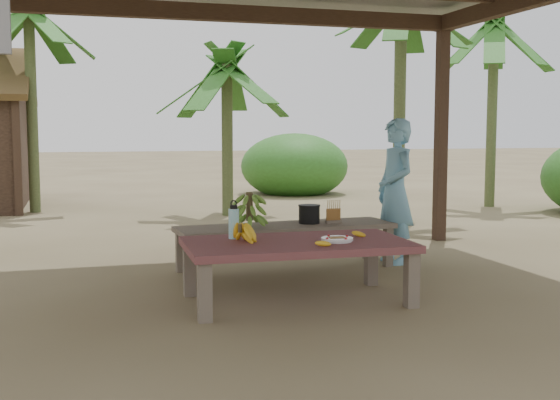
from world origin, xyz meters
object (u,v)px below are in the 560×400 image
object	(u,v)px
ripe_banana_bunch	(240,232)
bench	(286,230)
plate	(337,239)
water_flask	(234,222)
woman	(395,191)
work_table	(297,249)
cooking_pot	(309,214)

from	to	relation	value
ripe_banana_bunch	bench	bearing A→B (deg)	58.17
plate	water_flask	distance (m)	0.87
water_flask	woman	world-z (taller)	woman
work_table	woman	size ratio (longest dim) A/B	1.21
woman	ripe_banana_bunch	bearing A→B (deg)	-59.94
bench	ripe_banana_bunch	bearing A→B (deg)	-125.81
work_table	bench	distance (m)	1.33
ripe_banana_bunch	cooking_pot	size ratio (longest dim) A/B	1.22
ripe_banana_bunch	cooking_pot	world-z (taller)	ripe_banana_bunch
water_flask	plate	bearing A→B (deg)	-27.11
bench	cooking_pot	bearing A→B (deg)	5.04
bench	plate	xyz separation A→B (m)	(-0.00, -1.42, 0.12)
water_flask	ripe_banana_bunch	bearing A→B (deg)	-87.71
work_table	ripe_banana_bunch	size ratio (longest dim) A/B	7.00
bench	ripe_banana_bunch	size ratio (longest dim) A/B	8.56
bench	ripe_banana_bunch	distance (m)	1.45
ripe_banana_bunch	cooking_pot	bearing A→B (deg)	51.22
work_table	plate	distance (m)	0.34
plate	ripe_banana_bunch	bearing A→B (deg)	165.38
cooking_pot	woman	distance (m)	0.96
cooking_pot	woman	bearing A→B (deg)	-2.65
plate	work_table	bearing A→B (deg)	157.52
cooking_pot	work_table	bearing A→B (deg)	-112.77
bench	water_flask	world-z (taller)	water_flask
work_table	ripe_banana_bunch	distance (m)	0.48
bench	plate	distance (m)	1.43
bench	plate	size ratio (longest dim) A/B	8.66
water_flask	work_table	bearing A→B (deg)	-29.93
work_table	water_flask	bearing A→B (deg)	151.72
work_table	plate	bearing A→B (deg)	-20.83
cooking_pot	woman	xyz separation A→B (m)	(0.93, -0.04, 0.22)
cooking_pot	woman	size ratio (longest dim) A/B	0.14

